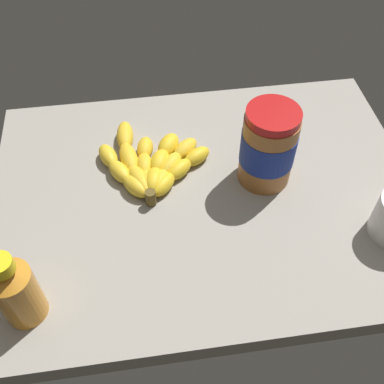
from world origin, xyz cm
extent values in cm
cube|color=gray|center=(0.00, 0.00, -2.03)|extent=(80.09, 59.03, 4.06)
ellipsoid|color=yellow|center=(-7.97, 1.67, 1.53)|extent=(6.30, 6.56, 3.06)
ellipsoid|color=yellow|center=(-4.55, 5.08, 1.53)|extent=(6.57, 6.28, 3.06)
ellipsoid|color=yellow|center=(-0.70, 8.01, 1.53)|extent=(6.73, 5.90, 3.06)
ellipsoid|color=yellow|center=(-8.71, 2.31, 1.58)|extent=(5.73, 7.07, 3.17)
ellipsoid|color=yellow|center=(-6.03, 6.57, 1.58)|extent=(6.32, 6.96, 3.17)
ellipsoid|color=yellow|center=(-2.70, 10.36, 1.58)|extent=(6.74, 6.67, 3.17)
ellipsoid|color=yellow|center=(-9.65, 2.58, 1.81)|extent=(4.95, 6.82, 3.62)
ellipsoid|color=yellow|center=(-8.14, 7.24, 1.81)|extent=(5.69, 7.06, 3.62)
ellipsoid|color=yellow|center=(-5.92, 11.61, 1.81)|extent=(6.29, 7.13, 3.62)
ellipsoid|color=yellow|center=(-10.93, 2.51, 1.58)|extent=(3.69, 6.02, 3.16)
ellipsoid|color=yellow|center=(-11.06, 7.10, 1.58)|extent=(3.37, 5.86, 3.16)
ellipsoid|color=yellow|center=(-10.59, 11.66, 1.58)|extent=(4.08, 6.19, 3.16)
ellipsoid|color=yellow|center=(-12.26, 3.14, 1.67)|extent=(6.00, 8.70, 3.34)
ellipsoid|color=yellow|center=(-13.94, 9.31, 1.67)|extent=(4.64, 8.48, 3.34)
ellipsoid|color=yellow|center=(-14.38, 15.69, 1.67)|extent=(3.59, 8.14, 3.34)
ellipsoid|color=yellow|center=(-13.08, 1.86, 1.59)|extent=(6.40, 6.87, 3.18)
ellipsoid|color=yellow|center=(-15.87, 6.00, 1.59)|extent=(5.84, 7.02, 3.18)
ellipsoid|color=yellow|center=(-17.95, 10.54, 1.59)|extent=(5.12, 6.97, 3.18)
cylinder|color=brown|center=(-10.57, -1.27, 1.80)|extent=(2.00, 2.00, 3.00)
cylinder|color=#9E602D|center=(11.42, 2.43, 7.23)|extent=(9.91, 9.91, 14.46)
cylinder|color=navy|center=(11.42, 2.43, 7.95)|extent=(10.11, 10.11, 6.51)
cylinder|color=#B71414|center=(11.42, 2.43, 15.29)|extent=(9.58, 9.58, 1.65)
cylinder|color=orange|center=(-31.33, -19.69, 5.28)|extent=(6.39, 6.39, 10.56)
cone|color=orange|center=(-31.33, -19.69, 11.56)|extent=(6.39, 6.39, 1.99)
cylinder|color=yellow|center=(-31.33, -19.69, 13.58)|extent=(3.62, 3.62, 2.05)
camera|label=1|loc=(-10.62, -54.41, 66.92)|focal=43.20mm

